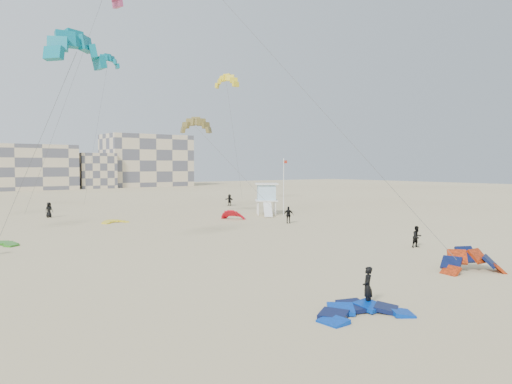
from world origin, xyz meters
TOP-DOWN VIEW (x-y plane):
  - ground at (0.00, 0.00)m, footprint 320.00×320.00m
  - kite_ground_blue at (0.33, -0.67)m, footprint 4.83×4.98m
  - kite_ground_orange at (12.26, 1.34)m, footprint 5.07×5.09m
  - kite_ground_red_far at (17.44, 34.71)m, footprint 4.10×4.06m
  - kite_ground_yellow at (4.60, 39.37)m, footprint 3.01×3.16m
  - kitesurfer_main at (1.50, 0.11)m, footprint 0.79×0.78m
  - kitesurfer_b at (17.38, 8.88)m, footprint 0.93×0.79m
  - kitesurfer_d at (19.90, 27.37)m, footprint 1.12×1.08m
  - kitesurfer_e at (0.17, 49.82)m, footprint 1.03×0.79m
  - kitesurfer_f at (28.19, 51.82)m, footprint 0.91×1.79m
  - kite_fly_teal_a at (-5.39, 19.23)m, footprint 7.33×6.07m
  - kite_fly_olive at (14.64, 38.66)m, footprint 6.53×13.56m
  - kite_fly_yellow at (29.15, 54.08)m, footprint 5.31×5.36m
  - kite_fly_teal_b at (9.94, 55.35)m, footprint 5.55×3.91m
  - lifeguard_tower_near at (23.89, 36.54)m, footprint 4.03×6.19m
  - flagpole at (24.37, 33.61)m, footprint 0.60×0.09m
  - condo_mid at (10.00, 130.00)m, footprint 32.00×16.00m
  - condo_east at (50.00, 132.00)m, footprint 26.00×14.00m
  - condo_fill_right at (32.00, 128.00)m, footprint 10.00×10.00m

SIDE VIEW (x-z plane):
  - ground at x=0.00m, z-range 0.00..0.00m
  - kite_ground_blue at x=0.33m, z-range -0.64..0.64m
  - kite_ground_orange at x=12.26m, z-range -1.89..1.89m
  - kite_ground_red_far at x=17.44m, z-range -1.49..1.49m
  - kite_ground_yellow at x=4.60m, z-range -0.44..0.44m
  - kitesurfer_b at x=17.38m, z-range 0.00..1.69m
  - kitesurfer_main at x=1.50m, z-range 0.00..1.84m
  - kitesurfer_f at x=28.19m, z-range 0.00..1.85m
  - kitesurfer_d at x=19.90m, z-range 0.00..1.87m
  - kitesurfer_e at x=0.17m, z-range 0.00..1.89m
  - lifeguard_tower_near at x=23.89m, z-range -0.02..4.09m
  - flagpole at x=24.37m, z-range 0.20..7.53m
  - condo_fill_right at x=32.00m, z-range 0.00..10.00m
  - condo_mid at x=10.00m, z-range 0.00..12.00m
  - condo_east at x=50.00m, z-range 0.00..16.00m
  - kite_fly_olive at x=14.64m, z-range 5.41..16.82m
  - kite_fly_teal_a at x=-5.39m, z-range 6.71..21.14m
  - kite_fly_yellow at x=29.15m, z-range 9.82..30.13m
  - kite_fly_teal_b at x=9.94m, z-range 10.48..31.69m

